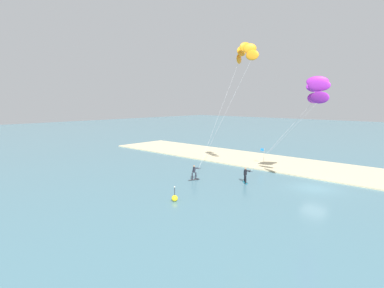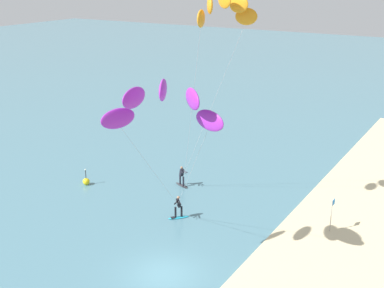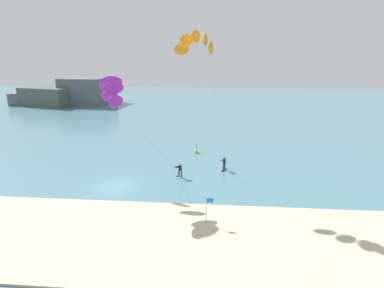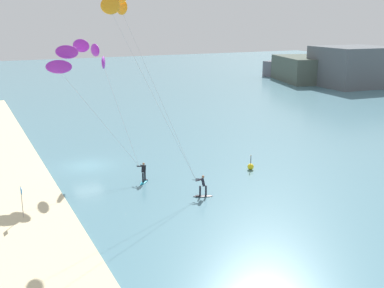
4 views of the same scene
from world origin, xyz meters
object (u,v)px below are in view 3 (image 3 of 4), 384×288
object	(u,v)px
kitesurfer_nearshore	(114,94)
beach_flag	(208,205)
marker_buoy	(196,151)
kitesurfer_mid_water	(197,50)

from	to	relation	value
kitesurfer_nearshore	beach_flag	distance (m)	14.00
marker_buoy	kitesurfer_mid_water	bearing A→B (deg)	-85.67
beach_flag	marker_buoy	bearing A→B (deg)	96.79
kitesurfer_nearshore	beach_flag	bearing A→B (deg)	-36.19
kitesurfer_nearshore	beach_flag	xyz separation A→B (m)	(9.33, -6.83, -7.90)
marker_buoy	beach_flag	size ratio (longest dim) A/B	0.63
kitesurfer_mid_water	marker_buoy	world-z (taller)	kitesurfer_mid_water
kitesurfer_nearshore	kitesurfer_mid_water	distance (m)	8.90
kitesurfer_mid_water	marker_buoy	xyz separation A→B (m)	(-0.89, 11.69, -13.29)
kitesurfer_mid_water	marker_buoy	size ratio (longest dim) A/B	11.13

